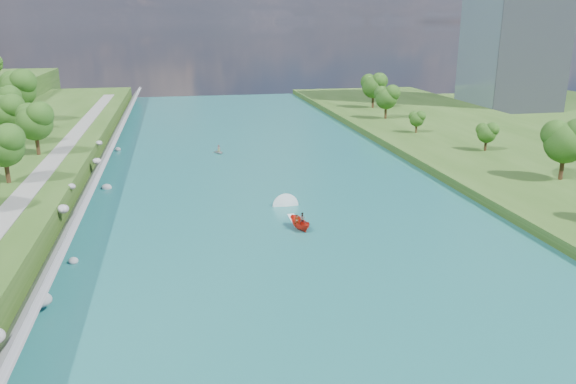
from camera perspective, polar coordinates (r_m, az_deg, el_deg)
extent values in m
plane|color=#2D5119|center=(61.64, 1.91, -6.34)|extent=(260.00, 260.00, 0.00)
cube|color=#1A6165|center=(80.02, -1.33, -0.75)|extent=(55.00, 240.00, 0.10)
cube|color=slate|center=(79.46, -20.03, -0.61)|extent=(3.54, 236.00, 4.05)
ellipsoid|color=gray|center=(54.16, -23.78, -10.00)|extent=(1.84, 1.59, 1.27)
ellipsoid|color=gray|center=(63.43, -20.99, -6.57)|extent=(1.03, 1.18, 0.78)
ellipsoid|color=gray|center=(71.85, -21.91, -1.62)|extent=(1.40, 1.70, 1.01)
ellipsoid|color=gray|center=(80.11, -21.12, 0.53)|extent=(1.01, 1.08, 0.78)
ellipsoid|color=gray|center=(89.41, -17.96, 0.41)|extent=(1.58, 1.43, 1.21)
ellipsoid|color=gray|center=(97.06, -18.86, 2.99)|extent=(1.41, 1.80, 1.01)
ellipsoid|color=gray|center=(107.03, -18.64, 4.75)|extent=(1.15, 1.48, 0.83)
ellipsoid|color=gray|center=(114.87, -16.90, 4.14)|extent=(1.14, 0.94, 0.90)
cube|color=gray|center=(80.33, -24.83, 0.32)|extent=(3.00, 200.00, 0.10)
cube|color=gray|center=(178.05, 22.30, 17.54)|extent=(22.00, 22.00, 60.00)
ellipsoid|color=#234713|center=(83.55, -26.91, 3.98)|extent=(5.69, 5.69, 9.49)
ellipsoid|color=#234713|center=(99.67, -24.32, 6.33)|extent=(6.09, 6.09, 10.15)
ellipsoid|color=#234713|center=(110.18, -26.58, 6.99)|extent=(6.25, 6.25, 10.42)
ellipsoid|color=#234713|center=(124.81, -26.73, 7.94)|extent=(6.25, 6.25, 10.42)
ellipsoid|color=#234713|center=(135.07, -25.71, 9.21)|extent=(7.90, 7.90, 13.17)
ellipsoid|color=#234713|center=(93.05, 26.33, 4.37)|extent=(6.50, 6.50, 10.83)
ellipsoid|color=#234713|center=(109.63, 19.53, 5.56)|extent=(3.71, 3.71, 6.18)
ellipsoid|color=#234713|center=(123.94, 12.95, 7.15)|extent=(3.29, 3.29, 5.48)
ellipsoid|color=#234713|center=(140.69, 9.96, 9.29)|extent=(5.76, 5.76, 9.60)
ellipsoid|color=#234713|center=(158.19, 8.67, 10.45)|extent=(6.68, 6.68, 11.14)
imported|color=red|center=(68.41, 1.18, -3.16)|extent=(2.47, 4.12, 1.49)
imported|color=#66605B|center=(67.83, 0.92, -2.98)|extent=(0.62, 0.45, 1.60)
imported|color=#66605B|center=(68.85, 1.49, -2.71)|extent=(0.78, 0.63, 1.52)
cube|color=white|center=(71.41, 0.66, -2.89)|extent=(0.90, 5.00, 0.06)
imported|color=gray|center=(108.97, -7.04, 4.08)|extent=(2.69, 3.13, 0.55)
imported|color=#66605B|center=(108.83, -7.05, 4.41)|extent=(0.73, 0.57, 1.32)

